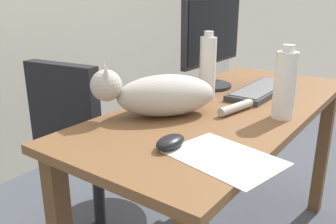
{
  "coord_description": "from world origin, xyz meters",
  "views": [
    {
      "loc": [
        -1.26,
        -0.62,
        1.18
      ],
      "look_at": [
        -0.37,
        0.03,
        0.82
      ],
      "focal_mm": 38.15,
      "sensor_mm": 36.0,
      "label": 1
    }
  ],
  "objects": [
    {
      "name": "spray_bottle",
      "position": [
        -0.04,
        -0.23,
        0.88
      ],
      "size": [
        0.08,
        0.08,
        0.26
      ],
      "color": "silver",
      "rests_on": "desk"
    },
    {
      "name": "cat",
      "position": [
        -0.28,
        0.14,
        0.84
      ],
      "size": [
        0.49,
        0.42,
        0.2
      ],
      "color": "#B2ADA8",
      "rests_on": "desk"
    },
    {
      "name": "keyboard",
      "position": [
        0.24,
        -0.04,
        0.77
      ],
      "size": [
        0.44,
        0.15,
        0.03
      ],
      "color": "#333338",
      "rests_on": "desk"
    },
    {
      "name": "computer_mouse",
      "position": [
        -0.49,
        -0.06,
        0.78
      ],
      "size": [
        0.11,
        0.06,
        0.04
      ],
      "primitive_type": "ellipsoid",
      "color": "black",
      "rests_on": "desk"
    },
    {
      "name": "desk",
      "position": [
        0.0,
        0.0,
        0.64
      ],
      "size": [
        1.47,
        0.62,
        0.76
      ],
      "color": "brown",
      "rests_on": "ground_plane"
    },
    {
      "name": "office_chair",
      "position": [
        -0.23,
        0.6,
        0.39
      ],
      "size": [
        0.48,
        0.48,
        0.92
      ],
      "color": "black",
      "rests_on": "ground_plane"
    },
    {
      "name": "monitor",
      "position": [
        0.2,
        0.2,
        0.99
      ],
      "size": [
        0.48,
        0.2,
        0.41
      ],
      "color": "#232328",
      "rests_on": "desk"
    },
    {
      "name": "paper_sheet",
      "position": [
        -0.46,
        -0.22,
        0.76
      ],
      "size": [
        0.27,
        0.33,
        0.0
      ],
      "primitive_type": "cube",
      "rotation": [
        0.0,
        0.0,
        -0.21
      ],
      "color": "white",
      "rests_on": "desk"
    },
    {
      "name": "water_bottle",
      "position": [
        0.01,
        0.11,
        0.89
      ],
      "size": [
        0.07,
        0.07,
        0.28
      ],
      "color": "silver",
      "rests_on": "desk"
    }
  ]
}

